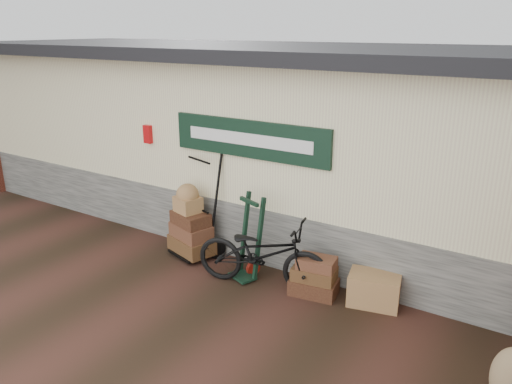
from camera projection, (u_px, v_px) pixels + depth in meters
ground at (229, 293)px, 6.88m from camera, size 80.00×80.00×0.00m
station_building at (320, 142)px, 8.56m from camera, size 14.40×4.10×3.20m
porter_trolley at (201, 201)px, 7.84m from camera, size 1.04×0.89×1.77m
green_barrow at (249, 237)px, 7.14m from camera, size 0.55×0.51×1.25m
suitcase_stack at (314, 275)px, 6.77m from camera, size 0.69×0.49×0.56m
wicker_hamper at (374, 289)px, 6.54m from camera, size 0.73×0.56×0.43m
bicycle at (262, 250)px, 6.88m from camera, size 1.05×2.02×1.12m
burlap_sack_right at (512, 380)px, 4.69m from camera, size 0.52×0.49×0.67m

